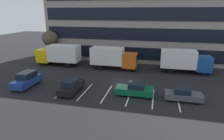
{
  "coord_description": "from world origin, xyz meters",
  "views": [
    {
      "loc": [
        4.27,
        -25.31,
        9.79
      ],
      "look_at": [
        -1.99,
        1.28,
        1.4
      ],
      "focal_mm": 31.11,
      "sensor_mm": 36.0,
      "label": 1
    }
  ],
  "objects_px": {
    "box_truck_yellow": "(59,54)",
    "sedan_charcoal": "(183,95)",
    "bare_tree": "(50,39)",
    "box_truck_orange": "(113,57)",
    "sedan_black": "(71,86)",
    "sedan_forest": "(135,89)",
    "suv_navy": "(27,80)",
    "box_truck_blue": "(184,60)"
  },
  "relations": [
    {
      "from": "sedan_forest",
      "to": "sedan_charcoal",
      "type": "bearing_deg",
      "value": -1.47
    },
    {
      "from": "box_truck_blue",
      "to": "box_truck_yellow",
      "type": "relative_size",
      "value": 0.98
    },
    {
      "from": "box_truck_yellow",
      "to": "sedan_forest",
      "type": "bearing_deg",
      "value": -33.96
    },
    {
      "from": "sedan_forest",
      "to": "sedan_black",
      "type": "bearing_deg",
      "value": -174.01
    },
    {
      "from": "sedan_forest",
      "to": "suv_navy",
      "type": "height_order",
      "value": "suv_navy"
    },
    {
      "from": "box_truck_orange",
      "to": "sedan_forest",
      "type": "distance_m",
      "value": 11.5
    },
    {
      "from": "box_truck_blue",
      "to": "suv_navy",
      "type": "bearing_deg",
      "value": -151.85
    },
    {
      "from": "sedan_forest",
      "to": "suv_navy",
      "type": "xyz_separation_m",
      "value": [
        -14.46,
        -0.45,
        0.2
      ]
    },
    {
      "from": "sedan_forest",
      "to": "bare_tree",
      "type": "height_order",
      "value": "bare_tree"
    },
    {
      "from": "bare_tree",
      "to": "box_truck_yellow",
      "type": "bearing_deg",
      "value": -44.39
    },
    {
      "from": "sedan_black",
      "to": "suv_navy",
      "type": "relative_size",
      "value": 1.01
    },
    {
      "from": "box_truck_yellow",
      "to": "sedan_charcoal",
      "type": "bearing_deg",
      "value": -26.71
    },
    {
      "from": "suv_navy",
      "to": "bare_tree",
      "type": "relative_size",
      "value": 0.74
    },
    {
      "from": "bare_tree",
      "to": "suv_navy",
      "type": "bearing_deg",
      "value": -72.42
    },
    {
      "from": "box_truck_yellow",
      "to": "sedan_charcoal",
      "type": "height_order",
      "value": "box_truck_yellow"
    },
    {
      "from": "sedan_black",
      "to": "suv_navy",
      "type": "xyz_separation_m",
      "value": [
        -6.59,
        0.38,
        0.21
      ]
    },
    {
      "from": "box_truck_orange",
      "to": "sedan_charcoal",
      "type": "height_order",
      "value": "box_truck_orange"
    },
    {
      "from": "sedan_black",
      "to": "bare_tree",
      "type": "bearing_deg",
      "value": 127.05
    },
    {
      "from": "box_truck_orange",
      "to": "box_truck_yellow",
      "type": "relative_size",
      "value": 0.99
    },
    {
      "from": "box_truck_yellow",
      "to": "box_truck_orange",
      "type": "bearing_deg",
      "value": -0.28
    },
    {
      "from": "box_truck_orange",
      "to": "sedan_black",
      "type": "distance_m",
      "value": 11.5
    },
    {
      "from": "box_truck_yellow",
      "to": "bare_tree",
      "type": "distance_m",
      "value": 5.68
    },
    {
      "from": "sedan_charcoal",
      "to": "bare_tree",
      "type": "relative_size",
      "value": 0.69
    },
    {
      "from": "box_truck_yellow",
      "to": "sedan_black",
      "type": "height_order",
      "value": "box_truck_yellow"
    },
    {
      "from": "box_truck_blue",
      "to": "sedan_charcoal",
      "type": "height_order",
      "value": "box_truck_blue"
    },
    {
      "from": "box_truck_yellow",
      "to": "sedan_black",
      "type": "bearing_deg",
      "value": -56.29
    },
    {
      "from": "box_truck_yellow",
      "to": "sedan_charcoal",
      "type": "xyz_separation_m",
      "value": [
        20.74,
        -10.43,
        -1.43
      ]
    },
    {
      "from": "sedan_charcoal",
      "to": "bare_tree",
      "type": "distance_m",
      "value": 28.48
    },
    {
      "from": "box_truck_orange",
      "to": "sedan_charcoal",
      "type": "distance_m",
      "value": 14.83
    },
    {
      "from": "box_truck_yellow",
      "to": "bare_tree",
      "type": "relative_size",
      "value": 1.36
    },
    {
      "from": "suv_navy",
      "to": "sedan_charcoal",
      "type": "bearing_deg",
      "value": 0.89
    },
    {
      "from": "box_truck_blue",
      "to": "box_truck_yellow",
      "type": "height_order",
      "value": "box_truck_yellow"
    },
    {
      "from": "bare_tree",
      "to": "sedan_charcoal",
      "type": "bearing_deg",
      "value": -29.93
    },
    {
      "from": "box_truck_orange",
      "to": "sedan_forest",
      "type": "relative_size",
      "value": 1.8
    },
    {
      "from": "box_truck_orange",
      "to": "bare_tree",
      "type": "relative_size",
      "value": 1.35
    },
    {
      "from": "sedan_black",
      "to": "suv_navy",
      "type": "distance_m",
      "value": 6.6
    },
    {
      "from": "sedan_charcoal",
      "to": "sedan_forest",
      "type": "bearing_deg",
      "value": 178.53
    },
    {
      "from": "suv_navy",
      "to": "box_truck_orange",
      "type": "bearing_deg",
      "value": 48.64
    },
    {
      "from": "box_truck_orange",
      "to": "box_truck_blue",
      "type": "bearing_deg",
      "value": 3.1
    },
    {
      "from": "box_truck_yellow",
      "to": "sedan_forest",
      "type": "relative_size",
      "value": 1.82
    },
    {
      "from": "sedan_black",
      "to": "sedan_charcoal",
      "type": "distance_m",
      "value": 13.34
    },
    {
      "from": "sedan_charcoal",
      "to": "bare_tree",
      "type": "height_order",
      "value": "bare_tree"
    }
  ]
}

